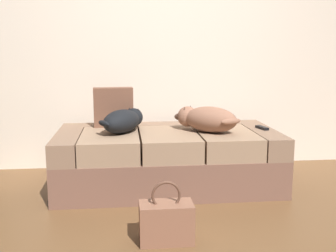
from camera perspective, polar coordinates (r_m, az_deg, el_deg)
ground_plane at (r=2.56m, az=2.51°, el=-15.75°), size 10.00×10.00×0.00m
back_wall at (r=4.03m, az=-1.18°, el=14.31°), size 6.40×0.10×2.80m
couch at (r=3.45m, az=-0.09°, el=-4.55°), size 1.81×0.92×0.47m
dog_dark at (r=3.35m, az=-6.17°, el=0.76°), size 0.41×0.52×0.19m
dog_tan at (r=3.36m, az=5.35°, el=0.99°), size 0.54×0.49×0.21m
tv_remote at (r=3.57m, az=12.95°, el=-0.23°), size 0.08×0.16×0.02m
throw_pillow at (r=3.61m, az=-7.61°, el=2.62°), size 0.35×0.14×0.34m
handbag at (r=2.51m, az=-0.25°, el=-13.15°), size 0.32×0.18×0.38m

